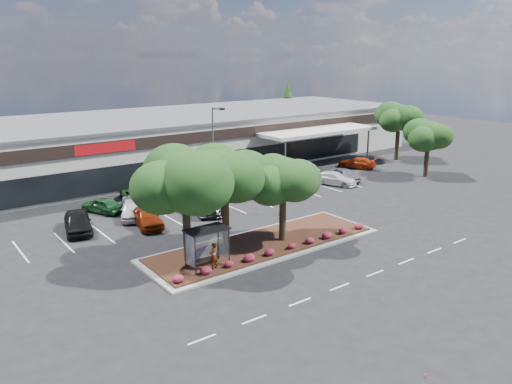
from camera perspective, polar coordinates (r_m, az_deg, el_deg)
ground at (r=35.03m, az=7.55°, el=-7.34°), size 160.00×160.00×0.00m
retail_store at (r=62.12m, az=-14.69°, el=5.35°), size 80.40×25.20×6.25m
landscape_island at (r=36.55m, az=0.90°, el=-6.00°), size 18.00×6.00×0.26m
lane_markings at (r=42.51m, az=-2.42°, el=-3.07°), size 33.12×20.06×0.01m
shrub_row at (r=34.89m, az=3.02°, el=-6.41°), size 17.00×0.80×0.50m
bus_shelter at (r=32.06m, az=-5.77°, el=-5.04°), size 2.75×1.55×2.59m
island_tree_west at (r=32.51m, az=-8.02°, el=-1.30°), size 7.20×7.20×7.89m
island_tree_mid at (r=34.89m, az=-3.54°, el=-0.50°), size 6.60×6.60×7.32m
island_tree_east at (r=36.13m, az=3.09°, el=-0.61°), size 5.80×5.80×6.50m
tree_east_near at (r=59.76m, az=19.01°, el=4.72°), size 5.60×5.60×6.51m
tree_east_far at (r=68.29m, az=15.93°, el=6.69°), size 6.40×6.40×7.62m
conifer_north_east at (r=88.24m, az=3.59°, el=9.54°), size 3.96×3.96×9.00m
person_waiting at (r=32.02m, az=-4.86°, el=-7.29°), size 0.73×0.57×1.76m
light_pole at (r=43.16m, az=-4.73°, el=2.80°), size 1.43×0.67×9.26m
survey_stake at (r=22.73m, az=18.64°, el=-19.86°), size 0.07×0.14×0.98m
car_0 at (r=41.55m, az=-19.70°, el=-3.23°), size 3.08×5.21×1.66m
car_1 at (r=43.73m, az=-14.00°, el=-1.97°), size 3.47×4.75×1.50m
car_2 at (r=41.36m, az=-12.36°, el=-2.79°), size 2.64×4.95×1.60m
car_3 at (r=44.33m, az=-5.50°, el=-1.30°), size 4.18×5.78×1.56m
car_4 at (r=44.28m, az=-6.05°, el=-1.24°), size 3.24×5.46×1.70m
car_5 at (r=50.51m, az=1.26°, el=0.93°), size 2.81×5.97×1.68m
car_7 at (r=55.79m, az=10.13°, el=1.94°), size 2.41×4.39×1.41m
car_8 at (r=54.04m, az=8.97°, el=1.54°), size 3.65×5.12×1.38m
car_9 at (r=46.01m, az=-17.20°, el=-1.44°), size 3.10×4.31×1.36m
car_10 at (r=46.41m, az=-13.39°, el=-0.99°), size 2.64×5.06×1.40m
car_11 at (r=48.68m, az=-13.67°, el=-0.28°), size 3.15×5.20×1.35m
car_12 at (r=49.99m, az=-11.48°, el=0.46°), size 2.08×4.98×1.68m
car_13 at (r=52.17m, az=-3.64°, el=1.29°), size 2.87×4.82×1.54m
car_14 at (r=56.81m, az=-1.03°, el=2.57°), size 3.52×5.47×1.70m
car_15 at (r=58.20m, az=2.28°, el=2.79°), size 4.05×6.04×1.54m
car_17 at (r=62.57m, az=11.44°, el=3.29°), size 3.61×4.96×1.34m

